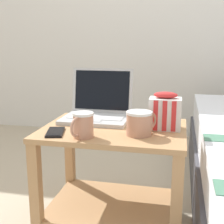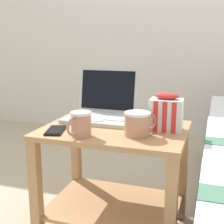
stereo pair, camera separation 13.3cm
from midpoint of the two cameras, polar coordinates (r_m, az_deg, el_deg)
bedside_table at (r=1.44m, az=3.12°, el=-9.92°), size 0.63×0.47×0.51m
laptop at (r=1.53m, az=0.63°, el=0.54°), size 0.31×0.27×0.24m
mug_front_left at (r=1.24m, az=-2.76°, el=-2.08°), size 0.08×0.13×0.10m
mug_front_right at (r=1.27m, az=7.78°, el=-1.98°), size 0.12×0.13×0.10m
snack_bag at (r=1.36m, az=12.65°, el=-0.28°), size 0.14×0.10×0.16m
cell_phone at (r=1.34m, az=-7.52°, el=-3.38°), size 0.10×0.15×0.01m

